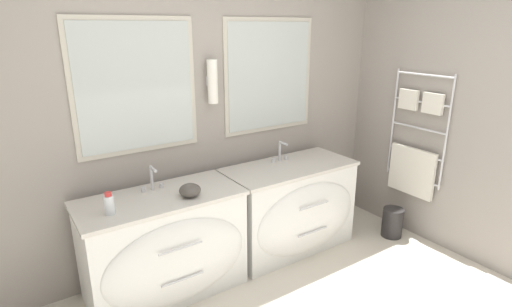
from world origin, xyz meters
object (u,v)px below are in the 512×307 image
Objects in this scene: amenity_bowl at (190,190)px; waste_bin at (392,222)px; vanity_right at (291,207)px; toiletry_bottle at (109,204)px; vanity_left at (166,246)px.

waste_bin is at bearing -8.84° from amenity_bowl.
amenity_bowl is 2.08m from waste_bin.
vanity_right is at bearing 157.65° from waste_bin.
vanity_right is 7.72× the size of toiletry_bottle.
toiletry_bottle reaches higher than amenity_bowl.
vanity_left and vanity_right have the same top height.
toiletry_bottle reaches higher than vanity_left.
toiletry_bottle is (-0.37, -0.06, 0.46)m from vanity_left.
amenity_bowl is at bearing -3.12° from toiletry_bottle.
vanity_left is at bearing 169.66° from waste_bin.
vanity_left is 1.18m from vanity_right.
amenity_bowl reaches higher than waste_bin.
amenity_bowl is (0.55, -0.03, -0.02)m from toiletry_bottle.
vanity_left is at bearing 154.61° from amenity_bowl.
amenity_bowl reaches higher than vanity_left.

